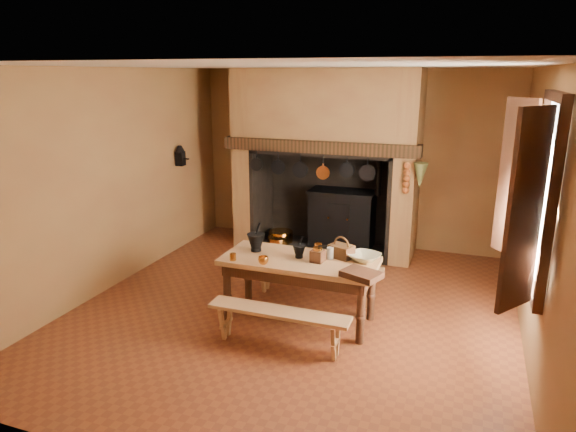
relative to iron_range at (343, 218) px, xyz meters
The scene contains 28 objects.
floor 2.50m from the iron_range, 89.02° to the right, with size 5.50×5.50×0.00m, color brown.
ceiling 3.37m from the iron_range, 89.02° to the right, with size 5.50×5.50×0.00m, color silver.
back_wall 0.97m from the iron_range, 82.10° to the left, with size 5.00×0.02×2.80m, color olive.
wall_left 3.59m from the iron_range, 135.12° to the right, with size 0.02×5.50×2.80m, color olive.
wall_right 3.65m from the iron_range, 43.91° to the right, with size 0.02×5.50×2.80m, color olive.
wall_front 5.28m from the iron_range, 89.54° to the right, with size 5.00×0.02×2.80m, color olive.
chimney_breast 1.36m from the iron_range, 151.95° to the right, with size 2.95×0.96×2.80m.
iron_range is the anchor object (origin of this frame).
hearth_pans 1.10m from the iron_range, 167.25° to the right, with size 0.51×0.62×0.20m.
hanging_pans 1.12m from the iron_range, 115.02° to the right, with size 1.92×0.29×0.27m.
onion_string 1.49m from the iron_range, 32.25° to the right, with size 0.12×0.10×0.46m, color #994B1C, non-canonical shape.
herb_bunch 1.65m from the iron_range, 28.28° to the right, with size 0.20×0.20×0.35m, color brown.
window 3.91m from the iron_range, 49.98° to the right, with size 0.39×1.75×1.76m.
wall_coffee_mill 2.74m from the iron_range, 159.32° to the right, with size 0.23×0.16×0.31m.
work_table 2.67m from the iron_range, 86.27° to the right, with size 1.72×0.76×0.74m.
bench_front 3.32m from the iron_range, 87.00° to the right, with size 1.48×0.26×0.42m.
bench_back 2.05m from the iron_range, 85.13° to the right, with size 1.65×0.29×0.47m.
mortar_large 2.65m from the iron_range, 98.29° to the right, with size 0.21×0.21×0.35m.
mortar_small 2.66m from the iron_range, 86.57° to the right, with size 0.15×0.15×0.25m.
coffee_grinder 2.74m from the iron_range, 81.78° to the right, with size 0.19×0.15×0.21m.
brass_mug_a 3.02m from the iron_range, 99.52° to the right, with size 0.07×0.07×0.08m, color #BF7B2C.
brass_mug_b 2.40m from the iron_range, 82.79° to the right, with size 0.08×0.08×0.09m, color #BF7B2C.
mixing_bowl 2.64m from the iron_range, 70.77° to the right, with size 0.33×0.33×0.08m, color tan.
stoneware_crock 2.73m from the iron_range, 81.70° to the right, with size 0.11×0.11×0.13m, color brown.
glass_jar 2.62m from the iron_range, 79.07° to the right, with size 0.08×0.08×0.13m, color beige.
wicker_basket 2.56m from the iron_range, 76.38° to the right, with size 0.30×0.26×0.24m.
wooden_tray 3.12m from the iron_range, 72.52° to the right, with size 0.37×0.27×0.06m, color black.
brass_cup 2.98m from the iron_range, 92.63° to the right, with size 0.11×0.11×0.09m, color #BF7B2C.
Camera 1 is at (1.84, -5.28, 2.73)m, focal length 32.00 mm.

